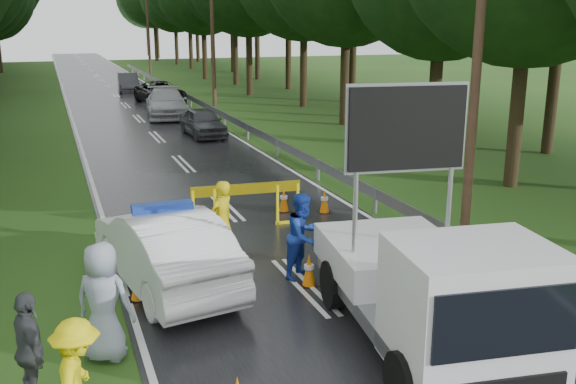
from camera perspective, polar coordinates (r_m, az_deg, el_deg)
name	(u,v)px	position (r m, az deg, el deg)	size (l,w,h in m)	color
ground	(304,287)	(12.86, 1.40, -8.42)	(160.00, 160.00, 0.00)	#1F4614
road	(126,105)	(41.51, -14.25, 7.46)	(7.00, 140.00, 0.02)	black
guardrail	(185,95)	(41.68, -9.13, 8.51)	(0.12, 60.06, 0.70)	gray
utility_pole_near	(480,23)	(16.13, 16.69, 14.22)	(1.40, 0.24, 10.00)	#402B1E
utility_pole_mid	(212,22)	(40.12, -6.75, 14.81)	(1.40, 0.24, 10.00)	#402B1E
utility_pole_far	(148,21)	(65.66, -12.36, 14.60)	(1.40, 0.24, 10.00)	#402B1E
police_sedan	(165,249)	(12.85, -10.92, -4.98)	(2.40, 4.92, 1.71)	white
work_truck	(433,288)	(10.26, 12.72, -8.34)	(2.94, 5.38, 4.09)	gray
barrier	(246,195)	(16.17, -3.71, -0.23)	(2.80, 0.29, 1.16)	#FFEF0D
officer	(222,221)	(14.01, -5.91, -2.59)	(0.66, 0.43, 1.80)	#DAC30B
civilian	(303,236)	(13.04, 1.36, -3.89)	(0.87, 0.67, 1.78)	#1939A6
bystander_left	(78,382)	(8.60, -18.14, -15.72)	(1.06, 0.61, 1.64)	yellow
bystander_mid	(30,351)	(9.49, -21.94, -12.95)	(0.98, 0.41, 1.67)	#3D3F44
bystander_right	(103,302)	(10.34, -16.08, -9.36)	(0.93, 0.60, 1.90)	#8D98A9
queue_car_first	(203,122)	(29.59, -7.55, 6.16)	(1.51, 3.76, 1.28)	#393B40
queue_car_second	(167,103)	(35.97, -10.75, 7.78)	(2.14, 5.26, 1.53)	#9DA0A5
queue_car_third	(160,93)	(41.97, -11.28, 8.66)	(2.32, 5.02, 1.40)	black
queue_car_fourth	(128,82)	(49.89, -14.02, 9.44)	(1.44, 4.12, 1.36)	#393A40
cone_center	(309,270)	(12.78, 1.88, -6.98)	(0.32, 0.32, 0.69)	black
cone_far	(284,200)	(17.64, -0.38, -0.72)	(0.33, 0.33, 0.70)	black
cone_left_mid	(138,283)	(12.47, -13.23, -7.87)	(0.34, 0.34, 0.72)	black
cone_right	(324,201)	(17.55, 3.26, -0.84)	(0.32, 0.32, 0.69)	black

